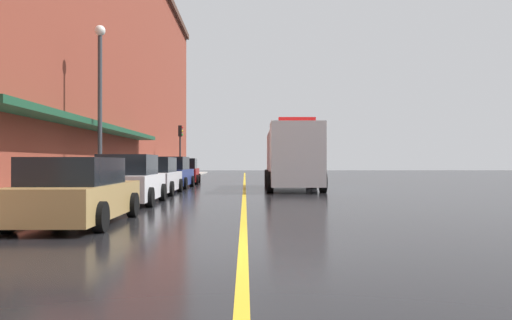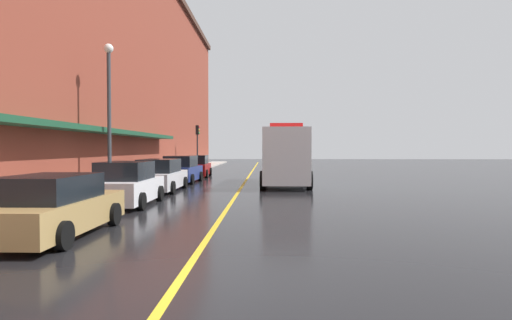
# 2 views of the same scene
# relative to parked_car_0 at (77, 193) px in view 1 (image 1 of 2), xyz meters

# --- Properties ---
(ground_plane) EXTENTS (112.00, 112.00, 0.00)m
(ground_plane) POSITION_rel_parked_car_0_xyz_m (3.86, 21.65, -0.73)
(ground_plane) COLOR black
(sidewalk_left) EXTENTS (2.40, 70.00, 0.15)m
(sidewalk_left) POSITION_rel_parked_car_0_xyz_m (-2.34, 21.65, -0.66)
(sidewalk_left) COLOR #ADA8A0
(sidewalk_left) RESTS_ON ground
(lane_center_stripe) EXTENTS (0.16, 70.00, 0.01)m
(lane_center_stripe) POSITION_rel_parked_car_0_xyz_m (3.86, 21.65, -0.73)
(lane_center_stripe) COLOR gold
(lane_center_stripe) RESTS_ON ground
(brick_building_left) EXTENTS (14.91, 64.00, 17.57)m
(brick_building_left) POSITION_rel_parked_car_0_xyz_m (-10.41, 20.65, 8.06)
(brick_building_left) COLOR brown
(brick_building_left) RESTS_ON ground
(parked_car_0) EXTENTS (2.12, 4.75, 1.55)m
(parked_car_0) POSITION_rel_parked_car_0_xyz_m (0.00, 0.00, 0.00)
(parked_car_0) COLOR #A5844C
(parked_car_0) RESTS_ON ground
(parked_car_1) EXTENTS (2.09, 4.27, 1.70)m
(parked_car_1) POSITION_rel_parked_car_0_xyz_m (-0.08, 5.69, 0.06)
(parked_car_1) COLOR silver
(parked_car_1) RESTS_ON ground
(parked_car_2) EXTENTS (2.10, 4.89, 1.66)m
(parked_car_2) POSITION_rel_parked_car_0_xyz_m (-0.17, 11.07, 0.05)
(parked_car_2) COLOR silver
(parked_car_2) RESTS_ON ground
(parked_car_3) EXTENTS (2.23, 4.46, 1.74)m
(parked_car_3) POSITION_rel_parked_car_0_xyz_m (-0.19, 16.48, 0.08)
(parked_car_3) COLOR navy
(parked_car_3) RESTS_ON ground
(parked_car_4) EXTENTS (2.09, 4.79, 1.69)m
(parked_car_4) POSITION_rel_parked_car_0_xyz_m (-0.12, 22.03, 0.06)
(parked_car_4) COLOR maroon
(parked_car_4) RESTS_ON ground
(box_truck) EXTENTS (2.95, 9.08, 3.54)m
(box_truck) POSITION_rel_parked_car_0_xyz_m (6.40, 15.20, 0.95)
(box_truck) COLOR silver
(box_truck) RESTS_ON ground
(parking_meter_0) EXTENTS (0.14, 0.18, 1.33)m
(parking_meter_0) POSITION_rel_parked_car_0_xyz_m (-1.49, 16.42, 0.33)
(parking_meter_0) COLOR #4C4C51
(parking_meter_0) RESTS_ON sidewalk_left
(parking_meter_1) EXTENTS (0.14, 0.18, 1.33)m
(parking_meter_1) POSITION_rel_parked_car_0_xyz_m (-1.49, 6.07, 0.33)
(parking_meter_1) COLOR #4C4C51
(parking_meter_1) RESTS_ON sidewalk_left
(parking_meter_2) EXTENTS (0.14, 0.18, 1.33)m
(parking_meter_2) POSITION_rel_parked_car_0_xyz_m (-1.49, 20.24, 0.33)
(parking_meter_2) COLOR #4C4C51
(parking_meter_2) RESTS_ON sidewalk_left
(street_lamp_left) EXTENTS (0.44, 0.44, 6.94)m
(street_lamp_left) POSITION_rel_parked_car_0_xyz_m (-2.09, 9.20, 3.67)
(street_lamp_left) COLOR #33383D
(street_lamp_left) RESTS_ON sidewalk_left
(traffic_light_near) EXTENTS (0.38, 0.36, 4.30)m
(traffic_light_near) POSITION_rel_parked_car_0_xyz_m (-1.42, 30.04, 2.42)
(traffic_light_near) COLOR #232326
(traffic_light_near) RESTS_ON sidewalk_left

